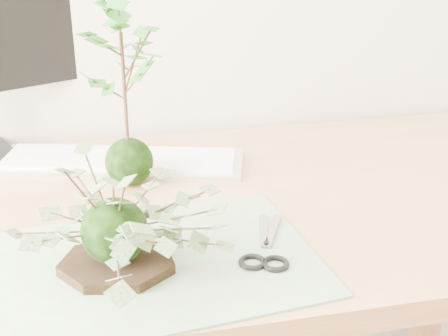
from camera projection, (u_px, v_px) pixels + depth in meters
The scene contains 7 objects.
desk at pixel (165, 250), 1.11m from camera, with size 1.60×0.70×0.74m.
cutting_mat at pixel (146, 265), 0.89m from camera, with size 0.49×0.33×0.00m, color #689A6C.
stone_dish at pixel (117, 264), 0.88m from camera, with size 0.17×0.17×0.01m, color black.
ivy_kokedama at pixel (112, 202), 0.84m from camera, with size 0.34×0.34×0.19m.
maple_kokedama at pixel (122, 45), 1.05m from camera, with size 0.20×0.20×0.37m.
keyboard at pixel (120, 161), 1.23m from camera, with size 0.50×0.27×0.02m.
scissors at pixel (271, 255), 0.91m from camera, with size 0.09×0.17×0.01m.
Camera 1 is at (-0.19, 0.27, 1.23)m, focal length 50.00 mm.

